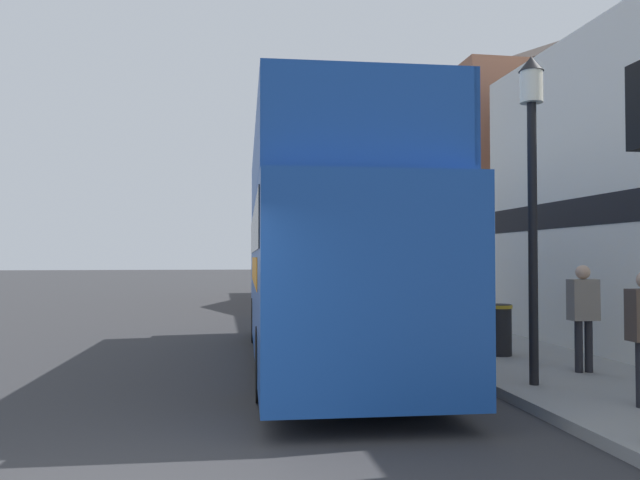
{
  "coord_description": "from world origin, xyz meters",
  "views": [
    {
      "loc": [
        0.81,
        -4.92,
        1.94
      ],
      "look_at": [
        2.68,
        6.76,
        2.26
      ],
      "focal_mm": 35.0,
      "sensor_mm": 36.0,
      "label": 1
    }
  ],
  "objects_px": {
    "tour_bus": "(322,262)",
    "lamp_post_nearest": "(532,157)",
    "litter_bin": "(499,328)",
    "pedestrian_third": "(583,308)",
    "lamp_post_second": "(397,196)",
    "parked_car_ahead_of_bus": "(309,299)"
  },
  "relations": [
    {
      "from": "pedestrian_third",
      "to": "litter_bin",
      "type": "distance_m",
      "value": 1.95
    },
    {
      "from": "lamp_post_second",
      "to": "litter_bin",
      "type": "bearing_deg",
      "value": -81.66
    },
    {
      "from": "pedestrian_third",
      "to": "tour_bus",
      "type": "bearing_deg",
      "value": 148.56
    },
    {
      "from": "pedestrian_third",
      "to": "lamp_post_second",
      "type": "height_order",
      "value": "lamp_post_second"
    },
    {
      "from": "parked_car_ahead_of_bus",
      "to": "pedestrian_third",
      "type": "distance_m",
      "value": 10.32
    },
    {
      "from": "lamp_post_nearest",
      "to": "tour_bus",
      "type": "bearing_deg",
      "value": 129.47
    },
    {
      "from": "lamp_post_second",
      "to": "lamp_post_nearest",
      "type": "bearing_deg",
      "value": -90.26
    },
    {
      "from": "parked_car_ahead_of_bus",
      "to": "tour_bus",
      "type": "bearing_deg",
      "value": -99.15
    },
    {
      "from": "tour_bus",
      "to": "lamp_post_nearest",
      "type": "height_order",
      "value": "lamp_post_nearest"
    },
    {
      "from": "pedestrian_third",
      "to": "litter_bin",
      "type": "bearing_deg",
      "value": 107.25
    },
    {
      "from": "lamp_post_nearest",
      "to": "lamp_post_second",
      "type": "height_order",
      "value": "lamp_post_second"
    },
    {
      "from": "tour_bus",
      "to": "pedestrian_third",
      "type": "relative_size",
      "value": 5.86
    },
    {
      "from": "pedestrian_third",
      "to": "lamp_post_second",
      "type": "distance_m",
      "value": 6.78
    },
    {
      "from": "parked_car_ahead_of_bus",
      "to": "lamp_post_second",
      "type": "bearing_deg",
      "value": -67.56
    },
    {
      "from": "parked_car_ahead_of_bus",
      "to": "lamp_post_nearest",
      "type": "bearing_deg",
      "value": -83.84
    },
    {
      "from": "litter_bin",
      "to": "lamp_post_nearest",
      "type": "bearing_deg",
      "value": -104.97
    },
    {
      "from": "tour_bus",
      "to": "lamp_post_second",
      "type": "relative_size",
      "value": 2.01
    },
    {
      "from": "pedestrian_third",
      "to": "lamp_post_nearest",
      "type": "relative_size",
      "value": 0.36
    },
    {
      "from": "lamp_post_second",
      "to": "litter_bin",
      "type": "relative_size",
      "value": 5.24
    },
    {
      "from": "tour_bus",
      "to": "parked_car_ahead_of_bus",
      "type": "xyz_separation_m",
      "value": [
        0.84,
        7.58,
        -1.19
      ]
    },
    {
      "from": "lamp_post_second",
      "to": "litter_bin",
      "type": "height_order",
      "value": "lamp_post_second"
    },
    {
      "from": "tour_bus",
      "to": "lamp_post_second",
      "type": "bearing_deg",
      "value": 59.33
    }
  ]
}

